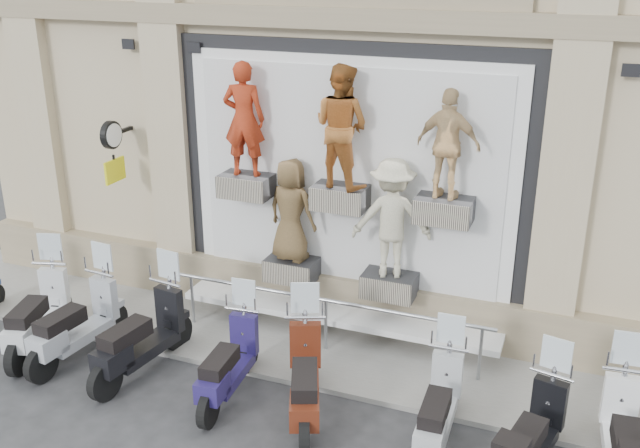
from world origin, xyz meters
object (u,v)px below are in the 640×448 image
at_px(scooter_e, 228,349).
at_px(scooter_i, 627,424).
at_px(scooter_f, 305,364).
at_px(scooter_d, 140,321).
at_px(guard_rail, 326,326).
at_px(clock_sign_bracket, 113,144).
at_px(scooter_b, 36,300).
at_px(scooter_c, 75,309).
at_px(scooter_g, 439,393).
at_px(scooter_h, 534,422).

bearing_deg(scooter_e, scooter_i, -3.10).
xyz_separation_m(scooter_e, scooter_f, (1.14, -0.07, 0.07)).
relative_size(scooter_d, scooter_e, 1.11).
bearing_deg(scooter_d, guard_rail, 40.71).
distance_m(clock_sign_bracket, scooter_i, 8.49).
relative_size(scooter_b, scooter_d, 0.98).
height_order(guard_rail, scooter_i, scooter_i).
bearing_deg(guard_rail, scooter_i, -18.96).
bearing_deg(scooter_d, clock_sign_bracket, 138.40).
xyz_separation_m(scooter_c, scooter_f, (3.72, -0.16, 0.01)).
bearing_deg(scooter_c, scooter_e, 3.85).
xyz_separation_m(scooter_f, scooter_i, (3.81, 0.19, -0.02)).
xyz_separation_m(scooter_b, scooter_c, (0.72, -0.00, -0.01)).
bearing_deg(scooter_g, scooter_f, -179.09).
bearing_deg(scooter_h, scooter_g, -177.02).
xyz_separation_m(scooter_c, scooter_i, (7.53, 0.03, -0.01)).
bearing_deg(scooter_h, scooter_c, -169.51).
bearing_deg(scooter_h, scooter_i, 29.79).
xyz_separation_m(clock_sign_bracket, scooter_i, (8.03, -1.89, -2.00)).
height_order(guard_rail, scooter_h, scooter_h).
height_order(scooter_e, scooter_h, scooter_h).
relative_size(scooter_f, scooter_g, 1.09).
bearing_deg(scooter_i, scooter_f, 178.08).
bearing_deg(scooter_b, scooter_c, -15.97).
xyz_separation_m(scooter_f, scooter_h, (2.84, -0.11, -0.05)).
height_order(clock_sign_bracket, scooter_e, clock_sign_bracket).
xyz_separation_m(scooter_e, scooter_g, (2.86, 0.02, 0.00)).
relative_size(clock_sign_bracket, scooter_h, 0.54).
xyz_separation_m(guard_rail, scooter_h, (3.16, -1.72, 0.31)).
bearing_deg(scooter_f, scooter_d, 154.78).
bearing_deg(scooter_e, scooter_b, 173.90).
distance_m(scooter_c, scooter_g, 5.44).
xyz_separation_m(scooter_e, scooter_i, (4.95, 0.12, 0.05)).
bearing_deg(scooter_g, scooter_c, 177.23).
height_order(scooter_d, scooter_f, scooter_d).
bearing_deg(scooter_c, scooter_d, 5.60).
relative_size(scooter_h, scooter_i, 0.96).
distance_m(scooter_d, scooter_g, 4.31).
relative_size(scooter_d, scooter_f, 1.02).
relative_size(clock_sign_bracket, scooter_d, 0.49).
distance_m(clock_sign_bracket, scooter_c, 2.81).
height_order(scooter_f, scooter_i, scooter_f).
height_order(scooter_b, scooter_g, scooter_b).
relative_size(guard_rail, clock_sign_bracket, 4.96).
xyz_separation_m(scooter_b, scooter_d, (1.86, -0.01, 0.02)).
bearing_deg(clock_sign_bracket, scooter_c, -75.33).
relative_size(guard_rail, scooter_e, 2.73).
distance_m(scooter_h, scooter_i, 1.01).
bearing_deg(scooter_e, scooter_c, 173.50).
height_order(scooter_c, scooter_i, scooter_c).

